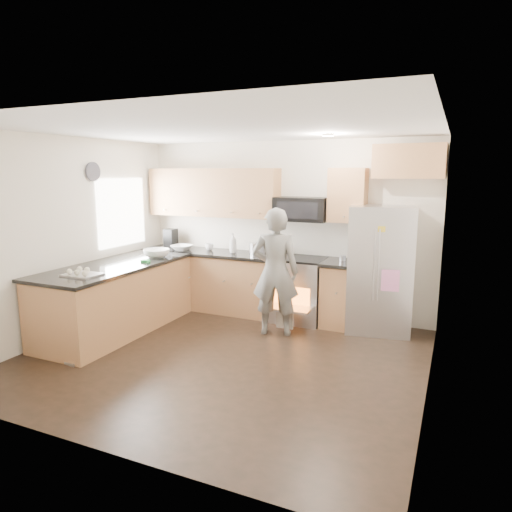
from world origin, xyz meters
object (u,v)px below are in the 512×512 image
at_px(person, 275,272).
at_px(dish_rack, 74,351).
at_px(refrigerator, 380,269).
at_px(stove_range, 298,275).

height_order(person, dish_rack, person).
bearing_deg(refrigerator, stove_range, 171.06).
xyz_separation_m(refrigerator, dish_rack, (-3.10, -2.40, -0.77)).
bearing_deg(dish_rack, refrigerator, 37.75).
height_order(refrigerator, person, refrigerator).
height_order(stove_range, dish_rack, stove_range).
bearing_deg(dish_rack, person, 42.52).
height_order(stove_range, refrigerator, stove_range).
bearing_deg(person, dish_rack, 27.93).
xyz_separation_m(stove_range, person, (-0.09, -0.68, 0.17)).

